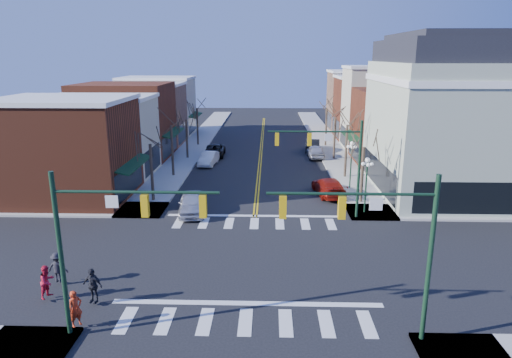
# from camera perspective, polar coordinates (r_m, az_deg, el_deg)

# --- Properties ---
(ground) EXTENTS (160.00, 160.00, 0.00)m
(ground) POSITION_cam_1_polar(r_m,az_deg,el_deg) (26.77, -0.64, -10.28)
(ground) COLOR black
(ground) RESTS_ON ground
(sidewalk_left) EXTENTS (3.50, 70.00, 0.15)m
(sidewalk_left) POSITION_cam_1_polar(r_m,az_deg,el_deg) (46.64, -10.45, 0.73)
(sidewalk_left) COLOR #9E9B93
(sidewalk_left) RESTS_ON ground
(sidewalk_right) EXTENTS (3.50, 70.00, 0.15)m
(sidewalk_right) POSITION_cam_1_polar(r_m,az_deg,el_deg) (46.26, 11.26, 0.57)
(sidewalk_right) COLOR #9E9B93
(sidewalk_right) RESTS_ON ground
(bldg_left_brick_a) EXTENTS (10.00, 8.50, 8.00)m
(bldg_left_brick_a) POSITION_cam_1_polar(r_m,az_deg,el_deg) (40.22, -22.62, 3.24)
(bldg_left_brick_a) COLOR #612917
(bldg_left_brick_a) RESTS_ON ground
(bldg_left_stucco_a) EXTENTS (10.00, 7.00, 7.50)m
(bldg_left_stucco_a) POSITION_cam_1_polar(r_m,az_deg,el_deg) (47.31, -18.84, 4.92)
(bldg_left_stucco_a) COLOR #BBB69A
(bldg_left_stucco_a) RESTS_ON ground
(bldg_left_brick_b) EXTENTS (10.00, 9.00, 8.50)m
(bldg_left_brick_b) POSITION_cam_1_polar(r_m,az_deg,el_deg) (54.71, -16.02, 6.97)
(bldg_left_brick_b) COLOR #612917
(bldg_left_brick_b) RESTS_ON ground
(bldg_left_tan) EXTENTS (10.00, 7.50, 7.80)m
(bldg_left_tan) POSITION_cam_1_polar(r_m,az_deg,el_deg) (62.60, -13.75, 7.76)
(bldg_left_tan) COLOR #8E664E
(bldg_left_tan) RESTS_ON ground
(bldg_left_stucco_b) EXTENTS (10.00, 8.00, 8.20)m
(bldg_left_stucco_b) POSITION_cam_1_polar(r_m,az_deg,el_deg) (70.03, -12.11, 8.77)
(bldg_left_stucco_b) COLOR #BBB69A
(bldg_left_stucco_b) RESTS_ON ground
(bldg_right_brick_a) EXTENTS (10.00, 8.50, 8.00)m
(bldg_right_brick_a) POSITION_cam_1_polar(r_m,az_deg,el_deg) (52.51, 17.79, 6.23)
(bldg_right_brick_a) COLOR #612917
(bldg_right_brick_a) RESTS_ON ground
(bldg_right_stucco) EXTENTS (10.00, 7.00, 10.00)m
(bldg_right_stucco) POSITION_cam_1_polar(r_m,az_deg,el_deg) (59.81, 15.86, 8.36)
(bldg_right_stucco) COLOR #BBB69A
(bldg_right_stucco) RESTS_ON ground
(bldg_right_brick_b) EXTENTS (10.00, 8.00, 8.50)m
(bldg_right_brick_b) POSITION_cam_1_polar(r_m,az_deg,el_deg) (67.14, 14.29, 8.51)
(bldg_right_brick_b) COLOR #612917
(bldg_right_brick_b) RESTS_ON ground
(bldg_right_tan) EXTENTS (10.00, 8.00, 9.00)m
(bldg_right_tan) POSITION_cam_1_polar(r_m,az_deg,el_deg) (74.91, 13.00, 9.42)
(bldg_right_tan) COLOR #8E664E
(bldg_right_tan) RESTS_ON ground
(victorian_corner) EXTENTS (12.25, 14.25, 13.30)m
(victorian_corner) POSITION_cam_1_polar(r_m,az_deg,el_deg) (41.93, 23.55, 7.28)
(victorian_corner) COLOR #A3AE96
(victorian_corner) RESTS_ON ground
(traffic_mast_near_left) EXTENTS (6.60, 0.28, 7.20)m
(traffic_mast_near_left) POSITION_cam_1_polar(r_m,az_deg,el_deg) (19.23, -18.47, -6.36)
(traffic_mast_near_left) COLOR #14331E
(traffic_mast_near_left) RESTS_ON ground
(traffic_mast_near_right) EXTENTS (6.60, 0.28, 7.20)m
(traffic_mast_near_right) POSITION_cam_1_polar(r_m,az_deg,el_deg) (18.64, 15.78, -6.82)
(traffic_mast_near_right) COLOR #14331E
(traffic_mast_near_right) RESTS_ON ground
(traffic_mast_far_right) EXTENTS (6.60, 0.28, 7.20)m
(traffic_mast_far_right) POSITION_cam_1_polar(r_m,az_deg,el_deg) (32.60, 9.66, 2.92)
(traffic_mast_far_right) COLOR #14331E
(traffic_mast_far_right) RESTS_ON ground
(lamppost_corner) EXTENTS (0.36, 0.36, 4.33)m
(lamppost_corner) POSITION_cam_1_polar(r_m,az_deg,el_deg) (34.51, 13.66, 0.40)
(lamppost_corner) COLOR #14331E
(lamppost_corner) RESTS_ON ground
(lamppost_midblock) EXTENTS (0.36, 0.36, 4.33)m
(lamppost_midblock) POSITION_cam_1_polar(r_m,az_deg,el_deg) (40.72, 11.83, 2.73)
(lamppost_midblock) COLOR #14331E
(lamppost_midblock) RESTS_ON ground
(tree_left_a) EXTENTS (0.24, 0.24, 4.76)m
(tree_left_a) POSITION_cam_1_polar(r_m,az_deg,el_deg) (37.52, -12.89, 0.70)
(tree_left_a) COLOR #382B21
(tree_left_a) RESTS_ON ground
(tree_left_b) EXTENTS (0.24, 0.24, 5.04)m
(tree_left_b) POSITION_cam_1_polar(r_m,az_deg,el_deg) (45.07, -10.42, 3.42)
(tree_left_b) COLOR #382B21
(tree_left_b) RESTS_ON ground
(tree_left_c) EXTENTS (0.24, 0.24, 4.55)m
(tree_left_c) POSITION_cam_1_polar(r_m,az_deg,el_deg) (52.82, -8.64, 4.93)
(tree_left_c) COLOR #382B21
(tree_left_c) RESTS_ON ground
(tree_left_d) EXTENTS (0.24, 0.24, 4.90)m
(tree_left_d) POSITION_cam_1_polar(r_m,az_deg,el_deg) (60.58, -7.32, 6.45)
(tree_left_d) COLOR #382B21
(tree_left_d) RESTS_ON ground
(tree_right_a) EXTENTS (0.24, 0.24, 4.62)m
(tree_right_a) POSITION_cam_1_polar(r_m,az_deg,el_deg) (37.08, 13.13, 0.41)
(tree_right_a) COLOR #382B21
(tree_right_a) RESTS_ON ground
(tree_right_b) EXTENTS (0.24, 0.24, 5.18)m
(tree_right_b) POSITION_cam_1_polar(r_m,az_deg,el_deg) (44.68, 11.19, 3.37)
(tree_right_b) COLOR #382B21
(tree_right_b) RESTS_ON ground
(tree_right_c) EXTENTS (0.24, 0.24, 4.83)m
(tree_right_c) POSITION_cam_1_polar(r_m,az_deg,el_deg) (52.48, 9.79, 4.97)
(tree_right_c) COLOR #382B21
(tree_right_c) RESTS_ON ground
(tree_right_d) EXTENTS (0.24, 0.24, 4.97)m
(tree_right_d) POSITION_cam_1_polar(r_m,az_deg,el_deg) (60.29, 8.76, 6.39)
(tree_right_d) COLOR #382B21
(tree_right_d) RESTS_ON ground
(car_left_near) EXTENTS (2.50, 4.89, 1.59)m
(car_left_near) POSITION_cam_1_polar(r_m,az_deg,el_deg) (34.63, -8.07, -3.00)
(car_left_near) COLOR silver
(car_left_near) RESTS_ON ground
(car_left_mid) EXTENTS (1.95, 4.41, 1.41)m
(car_left_mid) POSITION_cam_1_polar(r_m,az_deg,el_deg) (49.82, -5.94, 2.57)
(car_left_mid) COLOR silver
(car_left_mid) RESTS_ON ground
(car_left_far) EXTENTS (2.35, 4.97, 1.37)m
(car_left_far) POSITION_cam_1_polar(r_m,az_deg,el_deg) (53.96, -5.21, 3.54)
(car_left_far) COLOR black
(car_left_far) RESTS_ON ground
(car_right_near) EXTENTS (2.76, 5.36, 1.49)m
(car_right_near) POSITION_cam_1_polar(r_m,az_deg,el_deg) (39.21, 9.08, -0.96)
(car_right_near) COLOR maroon
(car_right_near) RESTS_ON ground
(car_right_mid) EXTENTS (1.96, 4.53, 1.52)m
(car_right_mid) POSITION_cam_1_polar(r_m,az_deg,el_deg) (53.46, 7.45, 3.45)
(car_right_mid) COLOR #BDBCC1
(car_right_mid) RESTS_ON ground
(car_right_far) EXTENTS (2.11, 4.92, 1.58)m
(car_right_far) POSITION_cam_1_polar(r_m,az_deg,el_deg) (57.05, 7.09, 4.23)
(car_right_far) COLOR black
(car_right_far) RESTS_ON ground
(pedestrian_red_a) EXTENTS (0.68, 0.71, 1.63)m
(pedestrian_red_a) POSITION_cam_1_polar(r_m,az_deg,el_deg) (21.87, -21.63, -14.82)
(pedestrian_red_a) COLOR red
(pedestrian_red_a) RESTS_ON sidewalk_left
(pedestrian_red_b) EXTENTS (0.84, 0.95, 1.65)m
(pedestrian_red_b) POSITION_cam_1_polar(r_m,az_deg,el_deg) (24.69, -24.64, -11.57)
(pedestrian_red_b) COLOR red
(pedestrian_red_b) RESTS_ON sidewalk_left
(pedestrian_dark_a) EXTENTS (1.09, 0.68, 1.73)m
(pedestrian_dark_a) POSITION_cam_1_polar(r_m,az_deg,el_deg) (23.43, -19.76, -12.41)
(pedestrian_dark_a) COLOR black
(pedestrian_dark_a) RESTS_ON sidewalk_left
(pedestrian_dark_b) EXTENTS (1.10, 0.70, 1.63)m
(pedestrian_dark_b) POSITION_cam_1_polar(r_m,az_deg,el_deg) (26.02, -23.55, -10.09)
(pedestrian_dark_b) COLOR black
(pedestrian_dark_b) RESTS_ON sidewalk_left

